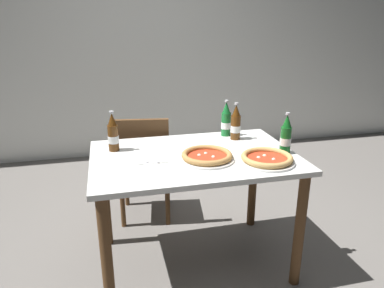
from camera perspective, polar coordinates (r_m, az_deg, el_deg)
The scene contains 11 objects.
ground_plane at distance 2.48m, azimuth 0.29°, elevation -18.12°, with size 8.00×8.00×0.00m, color slate.
back_wall_tiled at distance 4.15m, azimuth -7.31°, elevation 16.19°, with size 7.00×0.10×2.60m, color white.
dining_table_main at distance 2.16m, azimuth 0.31°, elevation -4.55°, with size 1.20×0.80×0.75m.
chair_behind_table at distance 2.74m, azimuth -7.66°, elevation -2.94°, with size 0.45×0.45×0.85m.
pizza_margherita_near at distance 2.03m, azimuth 2.39°, elevation -1.97°, with size 0.31×0.31×0.04m.
pizza_marinara_far at distance 2.04m, azimuth 11.84°, elevation -2.30°, with size 0.31×0.31×0.04m.
beer_bottle_left at distance 2.45m, azimuth 5.45°, elevation 3.71°, with size 0.07×0.07×0.25m.
beer_bottle_center at distance 2.20m, azimuth -12.48°, elevation 1.54°, with size 0.07×0.07×0.25m.
beer_bottle_right at distance 2.38m, azimuth 6.98°, elevation 3.18°, with size 0.07×0.07×0.25m.
beer_bottle_extra at distance 2.18m, azimuth 14.74°, elevation 1.21°, with size 0.07×0.07×0.25m.
napkin_with_cutlery at distance 2.08m, azimuth -6.62°, elevation -2.18°, with size 0.18×0.19×0.01m.
Camera 1 is at (-0.48, -1.92, 1.50)m, focal length 33.45 mm.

